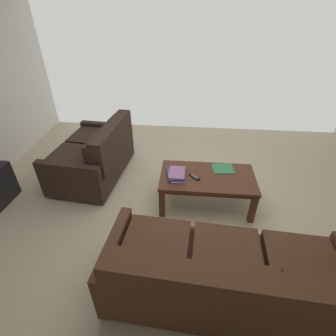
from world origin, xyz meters
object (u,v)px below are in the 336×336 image
Objects in this scene: sofa_main at (225,278)px; loose_magazine at (223,169)px; tv_remote at (194,177)px; loveseat_near at (96,155)px; book_stack at (177,174)px; coffee_table at (207,180)px.

sofa_main reaches higher than loose_magazine.
loose_magazine is (-0.37, -0.22, -0.01)m from tv_remote.
tv_remote is at bearing 159.31° from loveseat_near.
loose_magazine is at bearing -148.49° from tv_remote.
tv_remote is at bearing -179.77° from book_stack.
tv_remote is (0.16, 0.04, 0.08)m from coffee_table.
book_stack reaches higher than tv_remote.
sofa_main is 7.80× the size of loose_magazine.
loveseat_near is (1.72, -1.82, 0.02)m from sofa_main.
tv_remote is (-1.45, 0.55, 0.09)m from loveseat_near.
tv_remote is (-0.22, -0.00, -0.02)m from book_stack.
sofa_main is 2.50m from loveseat_near.
coffee_table is at bearing 162.69° from loveseat_near.
loveseat_near is 9.81× the size of tv_remote.
loveseat_near reaches higher than tv_remote.
loveseat_near is 1.56m from tv_remote.
loveseat_near is at bearing -46.62° from sofa_main.
loose_magazine is at bearing -158.97° from book_stack.
sofa_main reaches higher than tv_remote.
sofa_main is at bearing 101.79° from tv_remote.
loveseat_near is 1.85m from loose_magazine.
sofa_main is 1.30m from tv_remote.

